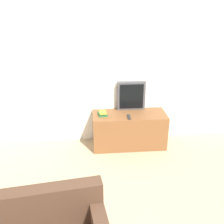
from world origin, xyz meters
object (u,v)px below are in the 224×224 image
Objects in this scene: television at (131,96)px; book_stack at (103,113)px; tv_stand at (129,130)px; remote_on_stand at (129,117)px.

television reaches higher than book_stack.
tv_stand is 6.45× the size of book_stack.
book_stack is at bearing -157.88° from television.
book_stack is at bearing 161.63° from remote_on_stand.
remote_on_stand is at bearing -102.62° from tv_stand.
remote_on_stand reaches higher than tv_stand.
television is at bearing 22.12° from book_stack.
tv_stand is at bearing 77.38° from remote_on_stand.
remote_on_stand is (-0.03, -0.14, 0.33)m from tv_stand.
remote_on_stand is (0.45, -0.15, -0.02)m from book_stack.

